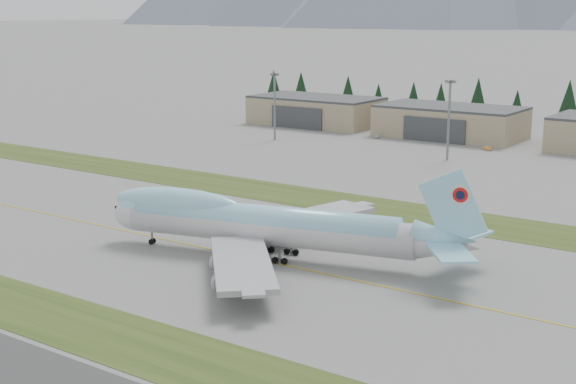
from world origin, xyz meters
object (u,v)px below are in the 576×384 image
Objects in this scene: service_vehicle_a at (377,138)px; service_vehicle_b at (487,150)px; hangar_left at (316,111)px; boeing_747_freighter at (265,224)px; hangar_center at (450,122)px.

service_vehicle_a reaches higher than service_vehicle_b.
service_vehicle_a is (35.46, -16.57, -5.39)m from hangar_left.
boeing_747_freighter is 1.44× the size of hangar_center.
hangar_left is 1.00× the size of hangar_center.
hangar_left is 55.00m from hangar_center.
hangar_left is (-85.12, 147.96, -0.62)m from boeing_747_freighter.
hangar_left is 12.08× the size of service_vehicle_a.
service_vehicle_b is (75.55, -18.24, -5.39)m from hangar_left.
service_vehicle_b is at bearing -41.59° from hangar_center.
service_vehicle_a is 1.13× the size of service_vehicle_b.
boeing_747_freighter is 19.62× the size of service_vehicle_b.
hangar_center reaches higher than service_vehicle_b.
hangar_left is at bearing 126.03° from service_vehicle_a.
boeing_747_freighter reaches higher than hangar_left.
boeing_747_freighter is 130.22m from service_vehicle_b.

